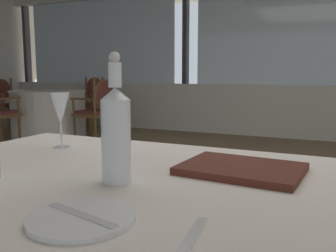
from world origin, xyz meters
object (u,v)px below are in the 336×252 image
Objects in this scene: water_bottle at (116,131)px; dining_chair_0_1 at (6,100)px; side_plate at (82,218)px; dining_chair_0_0 at (91,99)px; wine_glass at (60,110)px; dining_chair_0_3 at (98,106)px; menu_book at (241,169)px.

water_bottle is 0.34× the size of dining_chair_0_1.
dining_chair_0_0 is (-3.75, 5.09, -0.21)m from side_plate.
wine_glass is 0.22× the size of dining_chair_0_1.
side_plate is at bearing -46.40° from wine_glass.
wine_glass is (-0.49, 0.52, 0.14)m from side_plate.
wine_glass is at bearing 133.60° from side_plate.
dining_chair_0_3 is at bearing 44.93° from dining_chair_0_0.
dining_chair_0_1 is at bearing 148.38° from menu_book.
wine_glass is 0.21× the size of dining_chair_0_3.
dining_chair_0_3 is (2.05, -0.16, -0.01)m from dining_chair_0_1.
water_bottle is at bearing -34.80° from dining_chair_0_1.
dining_chair_0_3 is at bearing 134.83° from menu_book.
water_bottle is at bearing 130.49° from dining_chair_0_3.
dining_chair_0_0 is (-3.67, 4.85, -0.33)m from water_bottle.
side_plate is at bearing 40.79° from dining_chair_0_0.
wine_glass reaches higher than dining_chair_0_1.
side_plate is 4.87m from dining_chair_0_3.
menu_book is (0.27, 0.22, -0.12)m from water_bottle.
side_plate is at bearing -108.08° from menu_book.
dining_chair_0_0 is (-3.94, 4.63, -0.21)m from menu_book.
dining_chair_0_0 reaches higher than wine_glass.
dining_chair_0_0 is 1.02× the size of dining_chair_0_3.
side_plate is 0.28m from water_bottle.
dining_chair_0_0 reaches higher than side_plate.
dining_chair_0_3 reaches higher than dining_chair_0_1.
wine_glass is (-0.42, 0.28, 0.01)m from water_bottle.
wine_glass is 0.64× the size of menu_book.
side_plate is 6.38m from dining_chair_0_1.
dining_chair_0_0 is at bearing 134.87° from menu_book.
wine_glass is 4.18m from dining_chair_0_3.
water_bottle is 0.33× the size of dining_chair_0_0.
dining_chair_0_0 is 1.46m from dining_chair_0_3.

